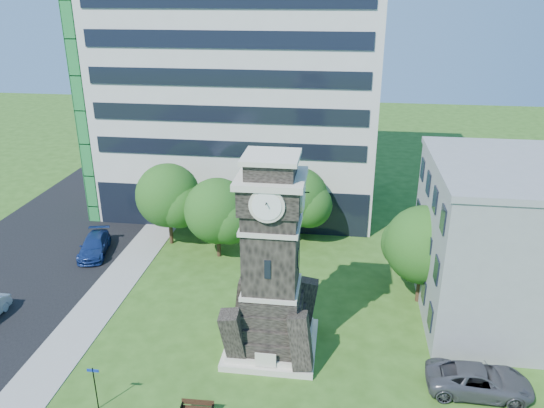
# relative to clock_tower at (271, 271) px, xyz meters

# --- Properties ---
(ground) EXTENTS (160.00, 160.00, 0.00)m
(ground) POSITION_rel_clock_tower_xyz_m (-3.00, -2.00, -5.28)
(ground) COLOR #2D5117
(ground) RESTS_ON ground
(sidewalk) EXTENTS (3.00, 70.00, 0.06)m
(sidewalk) POSITION_rel_clock_tower_xyz_m (-12.50, 3.00, -5.25)
(sidewalk) COLOR gray
(sidewalk) RESTS_ON ground
(clock_tower) EXTENTS (5.40, 5.40, 12.22)m
(clock_tower) POSITION_rel_clock_tower_xyz_m (0.00, 0.00, 0.00)
(clock_tower) COLOR beige
(clock_tower) RESTS_ON ground
(office_tall) EXTENTS (26.20, 15.11, 28.60)m
(office_tall) POSITION_rel_clock_tower_xyz_m (-6.20, 23.84, 8.94)
(office_tall) COLOR silver
(office_tall) RESTS_ON ground
(car_street_north) EXTENTS (3.19, 5.39, 1.47)m
(car_street_north) POSITION_rel_clock_tower_xyz_m (-16.12, 10.23, -4.55)
(car_street_north) COLOR navy
(car_street_north) RESTS_ON ground
(car_east_lot) EXTENTS (5.62, 2.66, 1.55)m
(car_east_lot) POSITION_rel_clock_tower_xyz_m (11.62, -2.38, -4.50)
(car_east_lot) COLOR #4B4B50
(car_east_lot) RESTS_ON ground
(park_bench) EXTENTS (1.69, 0.45, 0.87)m
(park_bench) POSITION_rel_clock_tower_xyz_m (-2.98, -6.07, -4.82)
(park_bench) COLOR black
(park_bench) RESTS_ON ground
(street_sign) EXTENTS (0.62, 0.06, 2.58)m
(street_sign) POSITION_rel_clock_tower_xyz_m (-8.24, -6.32, -3.67)
(street_sign) COLOR black
(street_sign) RESTS_ON ground
(tree_nw) EXTENTS (5.90, 5.36, 7.08)m
(tree_nw) POSITION_rel_clock_tower_xyz_m (-10.39, 13.03, -1.05)
(tree_nw) COLOR #332114
(tree_nw) RESTS_ON ground
(tree_nc) EXTENTS (5.79, 5.26, 6.64)m
(tree_nc) POSITION_rel_clock_tower_xyz_m (-5.79, 11.25, -1.43)
(tree_nc) COLOR #332114
(tree_nc) RESTS_ON ground
(tree_ne) EXTENTS (5.60, 5.10, 6.59)m
(tree_ne) POSITION_rel_clock_tower_xyz_m (0.28, 14.99, -1.40)
(tree_ne) COLOR #332114
(tree_ne) RESTS_ON ground
(tree_east) EXTENTS (5.87, 5.34, 7.04)m
(tree_east) POSITION_rel_clock_tower_xyz_m (9.53, 6.51, -1.09)
(tree_east) COLOR #332114
(tree_east) RESTS_ON ground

